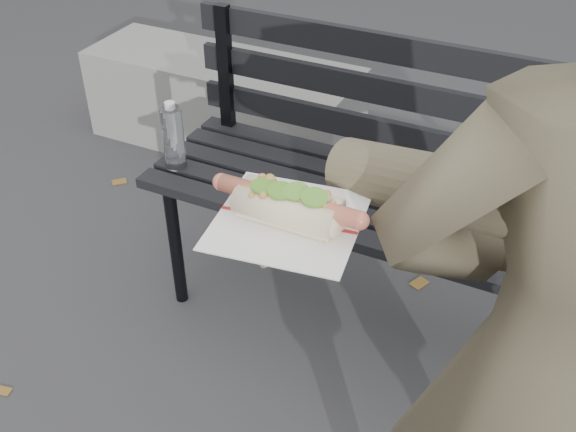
% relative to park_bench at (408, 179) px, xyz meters
% --- Properties ---
extents(park_bench, '(1.50, 0.44, 0.88)m').
position_rel_park_bench_xyz_m(park_bench, '(0.00, 0.00, 0.00)').
color(park_bench, black).
rests_on(park_bench, ground).
extents(concrete_block, '(1.20, 0.40, 0.40)m').
position_rel_park_bench_xyz_m(concrete_block, '(-1.04, 0.72, -0.32)').
color(concrete_block, slate).
rests_on(concrete_block, ground).
extents(person, '(0.67, 0.54, 1.58)m').
position_rel_park_bench_xyz_m(person, '(0.46, -0.82, 0.27)').
color(person, brown).
rests_on(person, ground).
extents(held_hotdog, '(0.62, 0.31, 0.20)m').
position_rel_park_bench_xyz_m(held_hotdog, '(0.26, -0.86, 0.54)').
color(held_hotdog, brown).
extents(fallen_leaves, '(4.43, 3.41, 0.00)m').
position_rel_park_bench_xyz_m(fallen_leaves, '(0.33, -0.33, -0.52)').
color(fallen_leaves, brown).
rests_on(fallen_leaves, ground).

